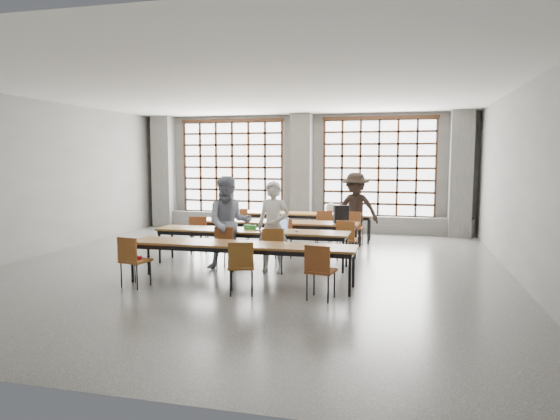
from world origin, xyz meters
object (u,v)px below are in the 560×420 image
object	(u,v)px
desk_row_c	(251,233)
student_back	(355,209)
desk_row_a	(297,215)
chair_back_right	(354,225)
plastic_bag	(331,208)
red_pouch	(136,258)
chair_near_mid	(241,262)
chair_near_right	(319,267)
student_male	(273,227)
chair_back_mid	(324,224)
backpack	(341,214)
desk_row_d	(240,247)
chair_front_left	(227,244)
chair_front_right	(273,246)
phone	(258,230)
chair_mid_centre	(283,234)
chair_back_left	(241,221)
laptop_back	(347,211)
mouse	(296,231)
chair_near_left	(132,257)
green_box	(250,227)
chair_mid_left	(199,231)
student_female	(229,223)
chair_mid_right	(346,236)
laptop_front	(279,227)
desk_row_b	(272,224)

from	to	relation	value
desk_row_c	student_back	xyz separation A→B (m)	(1.84, 2.87, 0.25)
desk_row_a	chair_back_right	xyz separation A→B (m)	(1.59, -0.63, -0.13)
plastic_bag	red_pouch	size ratio (longest dim) A/B	1.43
chair_near_mid	chair_near_right	bearing A→B (deg)	-0.10
chair_back_right	student_male	world-z (taller)	student_male
chair_near_mid	red_pouch	size ratio (longest dim) A/B	4.40
chair_back_mid	backpack	bearing A→B (deg)	-64.06
plastic_bag	desk_row_d	bearing A→B (deg)	-99.62
chair_back_mid	backpack	xyz separation A→B (m)	(0.58, -1.20, 0.39)
chair_front_left	student_male	size ratio (longest dim) A/B	0.50
chair_front_right	phone	size ratio (longest dim) A/B	6.77
desk_row_c	chair_mid_centre	xyz separation A→B (m)	(0.47, 0.87, -0.13)
chair_back_left	student_male	bearing A→B (deg)	-61.73
chair_back_left	plastic_bag	world-z (taller)	plastic_bag
laptop_back	mouse	distance (m)	3.55
chair_front_left	red_pouch	distance (m)	1.87
chair_near_left	phone	bearing A→B (deg)	52.96
student_back	plastic_bag	xyz separation A→B (m)	(-0.70, 0.55, -0.04)
green_box	red_pouch	xyz separation A→B (m)	(-1.35, -2.22, -0.28)
chair_mid_centre	chair_mid_left	bearing A→B (deg)	179.97
chair_near_left	chair_near_mid	size ratio (longest dim) A/B	1.00
student_female	student_back	distance (m)	3.99
student_back	laptop_back	world-z (taller)	student_back
desk_row_c	chair_mid_right	world-z (taller)	chair_mid_right
desk_row_a	laptop_back	size ratio (longest dim) A/B	9.48
chair_mid_left	laptop_back	world-z (taller)	laptop_back
backpack	plastic_bag	bearing A→B (deg)	86.80
desk_row_a	backpack	distance (m)	2.32
chair_back_right	green_box	size ratio (longest dim) A/B	3.52
desk_row_a	chair_near_left	world-z (taller)	chair_near_left
student_female	chair_back_mid	bearing A→B (deg)	47.88
chair_mid_left	chair_near_mid	size ratio (longest dim) A/B	1.00
chair_back_right	chair_near_left	xyz separation A→B (m)	(-3.25, -4.96, 0.00)
laptop_back	mouse	world-z (taller)	laptop_back
chair_front_left	phone	bearing A→B (deg)	47.30
laptop_front	chair_mid_left	bearing A→B (deg)	160.01
student_female	desk_row_a	bearing A→B (deg)	62.75
chair_back_left	chair_mid_left	distance (m)	1.91
chair_near_mid	student_female	distance (m)	1.94
plastic_bag	mouse	bearing A→B (deg)	-93.23
chair_back_mid	chair_near_right	xyz separation A→B (m)	(0.72, -4.96, 0.00)
desk_row_b	student_back	size ratio (longest dim) A/B	2.18
laptop_back	backpack	xyz separation A→B (m)	(0.07, -1.93, 0.14)
green_box	plastic_bag	world-z (taller)	plastic_bag
chair_back_right	backpack	world-z (taller)	backpack
chair_mid_right	green_box	world-z (taller)	chair_mid_right
student_female	student_back	size ratio (longest dim) A/B	1.01
desk_row_b	mouse	world-z (taller)	mouse
desk_row_d	chair_mid_right	bearing A→B (deg)	57.73
green_box	phone	bearing A→B (deg)	-38.05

